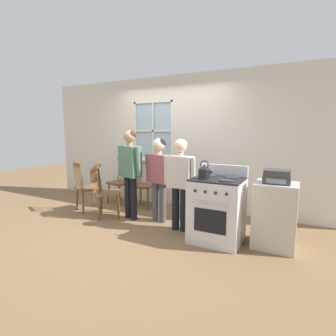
{
  "coord_description": "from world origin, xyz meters",
  "views": [
    {
      "loc": [
        2.45,
        -3.53,
        1.61
      ],
      "look_at": [
        0.53,
        0.13,
        1.0
      ],
      "focal_mm": 28.0,
      "sensor_mm": 36.0,
      "label": 1
    }
  ],
  "objects_px": {
    "chair_near_stove": "(86,188)",
    "person_elderly_left": "(130,166)",
    "person_teen_center": "(159,171)",
    "chair_by_window": "(108,193)",
    "potted_plant": "(158,157)",
    "stove": "(217,209)",
    "kettle": "(204,172)",
    "side_counter": "(275,215)",
    "person_adult_right": "(180,176)",
    "chair_near_wall": "(120,183)",
    "stereo": "(277,177)",
    "handbag": "(94,174)",
    "chair_center_cluster": "(143,186)"
  },
  "relations": [
    {
      "from": "chair_near_stove",
      "to": "person_elderly_left",
      "type": "xyz_separation_m",
      "value": [
        1.06,
        0.02,
        0.52
      ]
    },
    {
      "from": "chair_near_stove",
      "to": "stove",
      "type": "relative_size",
      "value": 0.9
    },
    {
      "from": "person_teen_center",
      "to": "person_adult_right",
      "type": "relative_size",
      "value": 1.0
    },
    {
      "from": "person_adult_right",
      "to": "side_counter",
      "type": "height_order",
      "value": "person_adult_right"
    },
    {
      "from": "handbag",
      "to": "stereo",
      "type": "bearing_deg",
      "value": 3.56
    },
    {
      "from": "person_elderly_left",
      "to": "handbag",
      "type": "height_order",
      "value": "person_elderly_left"
    },
    {
      "from": "stove",
      "to": "side_counter",
      "type": "bearing_deg",
      "value": 12.6
    },
    {
      "from": "chair_near_wall",
      "to": "person_elderly_left",
      "type": "xyz_separation_m",
      "value": [
        0.83,
        -0.75,
        0.52
      ]
    },
    {
      "from": "person_adult_right",
      "to": "potted_plant",
      "type": "xyz_separation_m",
      "value": [
        -1.07,
        1.17,
        0.14
      ]
    },
    {
      "from": "chair_by_window",
      "to": "person_adult_right",
      "type": "xyz_separation_m",
      "value": [
        1.46,
        0.02,
        0.44
      ]
    },
    {
      "from": "chair_by_window",
      "to": "stereo",
      "type": "xyz_separation_m",
      "value": [
        2.87,
        0.05,
        0.54
      ]
    },
    {
      "from": "chair_near_wall",
      "to": "potted_plant",
      "type": "xyz_separation_m",
      "value": [
        0.78,
        0.32,
        0.58
      ]
    },
    {
      "from": "person_teen_center",
      "to": "side_counter",
      "type": "xyz_separation_m",
      "value": [
        1.91,
        -0.17,
        -0.45
      ]
    },
    {
      "from": "chair_center_cluster",
      "to": "person_teen_center",
      "type": "distance_m",
      "value": 1.05
    },
    {
      "from": "chair_near_stove",
      "to": "handbag",
      "type": "bearing_deg",
      "value": 176.28
    },
    {
      "from": "chair_near_stove",
      "to": "stove",
      "type": "bearing_deg",
      "value": -159.44
    },
    {
      "from": "chair_center_cluster",
      "to": "person_elderly_left",
      "type": "bearing_deg",
      "value": -172.74
    },
    {
      "from": "potted_plant",
      "to": "stereo",
      "type": "xyz_separation_m",
      "value": [
        2.48,
        -1.14,
        -0.04
      ]
    },
    {
      "from": "person_adult_right",
      "to": "chair_near_wall",
      "type": "bearing_deg",
      "value": 155.39
    },
    {
      "from": "chair_near_wall",
      "to": "handbag",
      "type": "distance_m",
      "value": 1.08
    },
    {
      "from": "stove",
      "to": "side_counter",
      "type": "distance_m",
      "value": 0.78
    },
    {
      "from": "kettle",
      "to": "chair_by_window",
      "type": "bearing_deg",
      "value": 173.32
    },
    {
      "from": "person_elderly_left",
      "to": "chair_near_wall",
      "type": "bearing_deg",
      "value": 153.92
    },
    {
      "from": "chair_near_wall",
      "to": "stereo",
      "type": "bearing_deg",
      "value": -6.13
    },
    {
      "from": "person_adult_right",
      "to": "potted_plant",
      "type": "height_order",
      "value": "person_adult_right"
    },
    {
      "from": "chair_near_stove",
      "to": "person_elderly_left",
      "type": "bearing_deg",
      "value": -154.54
    },
    {
      "from": "person_elderly_left",
      "to": "stove",
      "type": "height_order",
      "value": "person_elderly_left"
    },
    {
      "from": "chair_center_cluster",
      "to": "kettle",
      "type": "distance_m",
      "value": 2.1
    },
    {
      "from": "chair_near_stove",
      "to": "kettle",
      "type": "distance_m",
      "value": 2.65
    },
    {
      "from": "person_teen_center",
      "to": "potted_plant",
      "type": "height_order",
      "value": "person_teen_center"
    },
    {
      "from": "person_elderly_left",
      "to": "person_teen_center",
      "type": "relative_size",
      "value": 1.09
    },
    {
      "from": "chair_by_window",
      "to": "chair_center_cluster",
      "type": "height_order",
      "value": "same"
    },
    {
      "from": "side_counter",
      "to": "kettle",
      "type": "bearing_deg",
      "value": -161.86
    },
    {
      "from": "chair_near_stove",
      "to": "kettle",
      "type": "bearing_deg",
      "value": -162.59
    },
    {
      "from": "person_elderly_left",
      "to": "person_adult_right",
      "type": "height_order",
      "value": "person_elderly_left"
    },
    {
      "from": "person_teen_center",
      "to": "stove",
      "type": "bearing_deg",
      "value": -1.95
    },
    {
      "from": "chair_center_cluster",
      "to": "kettle",
      "type": "xyz_separation_m",
      "value": [
        1.72,
        -1.07,
        0.57
      ]
    },
    {
      "from": "chair_center_cluster",
      "to": "kettle",
      "type": "bearing_deg",
      "value": -130.55
    },
    {
      "from": "chair_by_window",
      "to": "person_teen_center",
      "type": "distance_m",
      "value": 1.08
    },
    {
      "from": "chair_near_wall",
      "to": "chair_center_cluster",
      "type": "distance_m",
      "value": 0.63
    },
    {
      "from": "chair_near_wall",
      "to": "chair_center_cluster",
      "type": "bearing_deg",
      "value": 5.84
    },
    {
      "from": "person_teen_center",
      "to": "chair_by_window",
      "type": "bearing_deg",
      "value": -151.68
    },
    {
      "from": "stove",
      "to": "kettle",
      "type": "distance_m",
      "value": 0.59
    },
    {
      "from": "chair_by_window",
      "to": "chair_center_cluster",
      "type": "xyz_separation_m",
      "value": [
        0.23,
        0.84,
        0.0
      ]
    },
    {
      "from": "chair_near_wall",
      "to": "person_adult_right",
      "type": "xyz_separation_m",
      "value": [
        1.85,
        -0.84,
        0.44
      ]
    },
    {
      "from": "chair_near_wall",
      "to": "potted_plant",
      "type": "bearing_deg",
      "value": 30.26
    },
    {
      "from": "stove",
      "to": "kettle",
      "type": "relative_size",
      "value": 4.39
    },
    {
      "from": "chair_by_window",
      "to": "chair_near_stove",
      "type": "distance_m",
      "value": 0.63
    },
    {
      "from": "kettle",
      "to": "potted_plant",
      "type": "distance_m",
      "value": 2.11
    },
    {
      "from": "chair_by_window",
      "to": "chair_near_stove",
      "type": "xyz_separation_m",
      "value": [
        -0.62,
        0.1,
        0.0
      ]
    }
  ]
}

